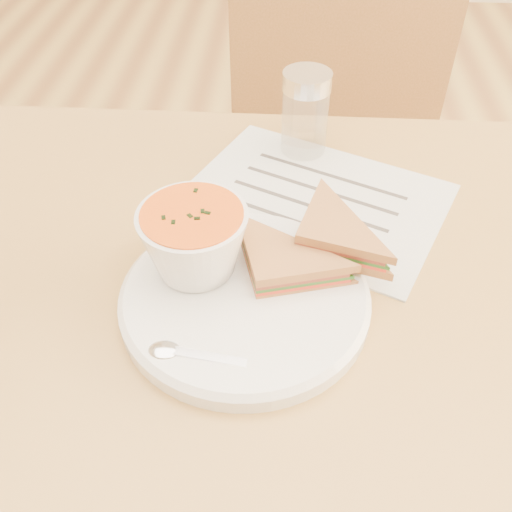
# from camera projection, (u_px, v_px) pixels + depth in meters

# --- Properties ---
(dining_table) EXTENTS (1.00, 0.70, 0.75)m
(dining_table) POSITION_uv_depth(u_px,v_px,m) (252.00, 451.00, 0.87)
(dining_table) COLOR brown
(dining_table) RESTS_ON floor
(chair_far) EXTENTS (0.45, 0.45, 0.98)m
(chair_far) POSITION_uv_depth(u_px,v_px,m) (337.00, 205.00, 1.12)
(chair_far) COLOR brown
(chair_far) RESTS_ON floor
(plate) EXTENTS (0.28, 0.28, 0.02)m
(plate) POSITION_uv_depth(u_px,v_px,m) (245.00, 299.00, 0.58)
(plate) COLOR white
(plate) RESTS_ON dining_table
(soup_bowl) EXTENTS (0.12, 0.12, 0.08)m
(soup_bowl) POSITION_uv_depth(u_px,v_px,m) (195.00, 244.00, 0.57)
(soup_bowl) COLOR white
(soup_bowl) RESTS_ON plate
(sandwich_half_a) EXTENTS (0.13, 0.13, 0.03)m
(sandwich_half_a) POSITION_uv_depth(u_px,v_px,m) (256.00, 293.00, 0.55)
(sandwich_half_a) COLOR #A06C38
(sandwich_half_a) RESTS_ON plate
(sandwich_half_b) EXTENTS (0.13, 0.13, 0.03)m
(sandwich_half_b) POSITION_uv_depth(u_px,v_px,m) (294.00, 247.00, 0.58)
(sandwich_half_b) COLOR #A06C38
(sandwich_half_b) RESTS_ON plate
(spoon) EXTENTS (0.16, 0.05, 0.01)m
(spoon) POSITION_uv_depth(u_px,v_px,m) (213.00, 358.00, 0.51)
(spoon) COLOR silver
(spoon) RESTS_ON plate
(paper_menu) EXTENTS (0.37, 0.33, 0.00)m
(paper_menu) POSITION_uv_depth(u_px,v_px,m) (314.00, 198.00, 0.71)
(paper_menu) COLOR silver
(paper_menu) RESTS_ON dining_table
(condiment_shaker) EXTENTS (0.08, 0.08, 0.11)m
(condiment_shaker) POSITION_uv_depth(u_px,v_px,m) (305.00, 114.00, 0.75)
(condiment_shaker) COLOR silver
(condiment_shaker) RESTS_ON dining_table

